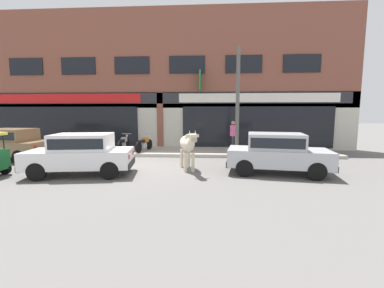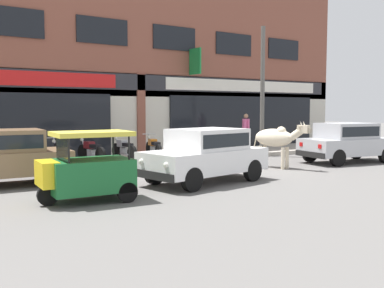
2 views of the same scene
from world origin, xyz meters
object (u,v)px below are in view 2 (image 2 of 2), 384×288
(motorcycle_0, at_px, (62,153))
(utility_pole, at_px, (262,90))
(motorcycle_1, at_px, (91,151))
(cow, at_px, (276,138))
(motorcycle_3, at_px, (154,148))
(car_0, at_px, (206,153))
(car_1, at_px, (1,155))
(pedestrian, at_px, (246,128))
(car_2, at_px, (347,141))
(auto_rickshaw, at_px, (87,171))
(motorcycle_2, at_px, (124,149))

(motorcycle_0, bearing_deg, utility_pole, -4.23)
(motorcycle_1, bearing_deg, utility_pole, -6.36)
(motorcycle_0, distance_m, utility_pole, 8.57)
(cow, bearing_deg, motorcycle_3, 125.44)
(motorcycle_1, bearing_deg, car_0, -74.79)
(car_1, relative_size, pedestrian, 2.32)
(utility_pole, bearing_deg, motorcycle_3, 172.34)
(car_2, xyz_separation_m, motorcycle_1, (-8.24, 4.22, -0.27))
(car_2, distance_m, auto_rickshaw, 10.56)
(motorcycle_2, relative_size, motorcycle_3, 1.01)
(car_1, distance_m, car_2, 11.76)
(cow, distance_m, motorcycle_2, 5.37)
(car_2, distance_m, utility_pole, 4.07)
(car_2, relative_size, auto_rickshaw, 1.86)
(motorcycle_1, relative_size, motorcycle_2, 1.00)
(auto_rickshaw, height_order, utility_pole, utility_pole)
(motorcycle_2, bearing_deg, motorcycle_3, -4.72)
(cow, xyz_separation_m, motorcycle_0, (-6.06, 3.65, -0.46))
(motorcycle_2, relative_size, pedestrian, 1.13)
(pedestrian, bearing_deg, cow, -117.95)
(car_1, distance_m, pedestrian, 10.72)
(car_2, height_order, motorcycle_2, car_2)
(auto_rickshaw, distance_m, motorcycle_2, 6.37)
(cow, distance_m, motorcycle_0, 7.09)
(car_1, xyz_separation_m, auto_rickshaw, (1.11, -3.08, -0.15))
(cow, relative_size, pedestrian, 1.31)
(motorcycle_1, xyz_separation_m, pedestrian, (7.07, 0.09, 0.60))
(car_2, distance_m, pedestrian, 4.48)
(motorcycle_2, xyz_separation_m, motorcycle_3, (1.16, -0.10, 0.00))
(cow, bearing_deg, car_2, -6.65)
(motorcycle_0, distance_m, motorcycle_3, 3.44)
(auto_rickshaw, distance_m, pedestrian, 10.84)
(motorcycle_1, bearing_deg, motorcycle_3, -3.69)
(utility_pole, bearing_deg, car_2, -72.80)
(motorcycle_1, height_order, motorcycle_3, same)
(car_2, height_order, utility_pole, utility_pole)
(pedestrian, bearing_deg, car_0, -139.28)
(auto_rickshaw, distance_m, motorcycle_3, 6.99)
(car_0, height_order, car_2, same)
(car_0, xyz_separation_m, pedestrian, (5.75, 4.95, 0.33))
(car_2, distance_m, motorcycle_2, 8.18)
(motorcycle_2, bearing_deg, car_2, -30.62)
(car_0, bearing_deg, motorcycle_0, 117.16)
(car_0, relative_size, utility_pole, 0.73)
(cow, relative_size, motorcycle_2, 1.16)
(motorcycle_2, bearing_deg, car_1, -153.64)
(motorcycle_2, bearing_deg, utility_pole, -7.10)
(car_2, relative_size, utility_pole, 0.73)
(car_1, bearing_deg, auto_rickshaw, -70.17)
(motorcycle_0, bearing_deg, motorcycle_2, 3.35)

